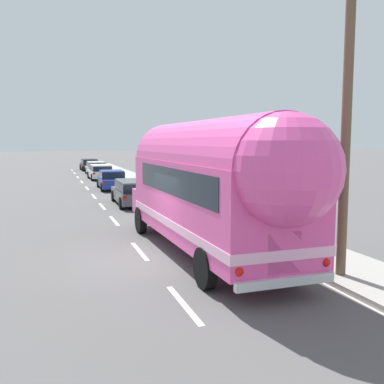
{
  "coord_description": "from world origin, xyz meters",
  "views": [
    {
      "loc": [
        -2.66,
        -12.58,
        3.49
      ],
      "look_at": [
        2.03,
        1.85,
        1.74
      ],
      "focal_mm": 41.37,
      "sensor_mm": 36.0,
      "label": 1
    }
  ],
  "objects_px": {
    "painted_bus": "(212,182)",
    "car_lead": "(134,191)",
    "utility_pole": "(347,102)",
    "car_fourth": "(96,167)",
    "car_third": "(100,171)",
    "car_fifth": "(89,164)",
    "car_second": "(112,179)"
  },
  "relations": [
    {
      "from": "painted_bus",
      "to": "car_lead",
      "type": "height_order",
      "value": "painted_bus"
    },
    {
      "from": "utility_pole",
      "to": "car_fourth",
      "type": "relative_size",
      "value": 1.81
    },
    {
      "from": "car_third",
      "to": "car_fifth",
      "type": "height_order",
      "value": "same"
    },
    {
      "from": "car_lead",
      "to": "car_third",
      "type": "bearing_deg",
      "value": 89.81
    },
    {
      "from": "painted_bus",
      "to": "car_third",
      "type": "bearing_deg",
      "value": 90.21
    },
    {
      "from": "car_second",
      "to": "car_fifth",
      "type": "relative_size",
      "value": 1.03
    },
    {
      "from": "painted_bus",
      "to": "car_lead",
      "type": "xyz_separation_m",
      "value": [
        -0.16,
        11.84,
        -1.51
      ]
    },
    {
      "from": "utility_pole",
      "to": "car_second",
      "type": "height_order",
      "value": "utility_pole"
    },
    {
      "from": "car_third",
      "to": "car_fourth",
      "type": "relative_size",
      "value": 0.93
    },
    {
      "from": "painted_bus",
      "to": "car_fourth",
      "type": "relative_size",
      "value": 2.42
    },
    {
      "from": "car_second",
      "to": "utility_pole",
      "type": "bearing_deg",
      "value": -83.71
    },
    {
      "from": "utility_pole",
      "to": "car_fourth",
      "type": "distance_m",
      "value": 38.37
    },
    {
      "from": "car_lead",
      "to": "car_second",
      "type": "height_order",
      "value": "same"
    },
    {
      "from": "car_second",
      "to": "painted_bus",
      "type": "bearing_deg",
      "value": -89.44
    },
    {
      "from": "painted_bus",
      "to": "car_third",
      "type": "xyz_separation_m",
      "value": [
        -0.1,
        28.88,
        -1.51
      ]
    },
    {
      "from": "utility_pole",
      "to": "car_third",
      "type": "bearing_deg",
      "value": 94.44
    },
    {
      "from": "utility_pole",
      "to": "car_third",
      "type": "relative_size",
      "value": 1.96
    },
    {
      "from": "utility_pole",
      "to": "car_second",
      "type": "relative_size",
      "value": 1.83
    },
    {
      "from": "car_second",
      "to": "car_fifth",
      "type": "distance_m",
      "value": 21.84
    },
    {
      "from": "car_second",
      "to": "car_fifth",
      "type": "bearing_deg",
      "value": 89.29
    },
    {
      "from": "car_lead",
      "to": "car_fourth",
      "type": "bearing_deg",
      "value": 89.19
    },
    {
      "from": "car_lead",
      "to": "utility_pole",
      "type": "bearing_deg",
      "value": -80.28
    },
    {
      "from": "painted_bus",
      "to": "car_fifth",
      "type": "xyz_separation_m",
      "value": [
        0.07,
        42.19,
        -1.51
      ]
    },
    {
      "from": "car_fourth",
      "to": "utility_pole",
      "type": "bearing_deg",
      "value": -86.71
    },
    {
      "from": "car_fourth",
      "to": "car_fifth",
      "type": "distance_m",
      "value": 6.96
    },
    {
      "from": "painted_bus",
      "to": "car_third",
      "type": "relative_size",
      "value": 2.61
    },
    {
      "from": "car_second",
      "to": "car_fourth",
      "type": "height_order",
      "value": "same"
    },
    {
      "from": "car_third",
      "to": "car_fourth",
      "type": "height_order",
      "value": "same"
    },
    {
      "from": "car_second",
      "to": "car_third",
      "type": "distance_m",
      "value": 8.52
    },
    {
      "from": "utility_pole",
      "to": "car_fifth",
      "type": "relative_size",
      "value": 1.88
    },
    {
      "from": "utility_pole",
      "to": "car_lead",
      "type": "height_order",
      "value": "utility_pole"
    },
    {
      "from": "utility_pole",
      "to": "painted_bus",
      "type": "relative_size",
      "value": 0.75
    }
  ]
}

